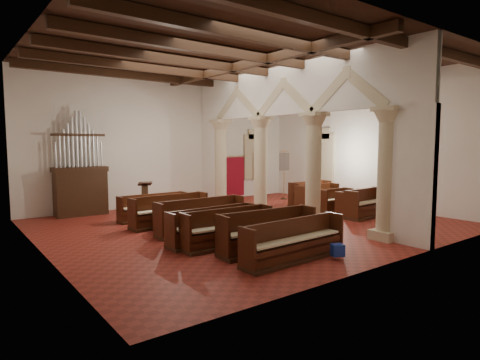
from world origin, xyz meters
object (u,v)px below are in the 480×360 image
(pipe_organ, at_px, (80,182))
(aisle_pew_0, at_px, (366,208))
(processional_banner, at_px, (284,184))
(nave_pew_0, at_px, (295,247))
(lectern, at_px, (145,200))

(pipe_organ, height_order, aisle_pew_0, pipe_organ)
(pipe_organ, xyz_separation_m, processional_banner, (9.89, -1.65, -0.54))
(processional_banner, height_order, nave_pew_0, processional_banner)
(processional_banner, bearing_deg, lectern, -172.51)
(processional_banner, relative_size, nave_pew_0, 0.81)
(processional_banner, bearing_deg, aisle_pew_0, -87.96)
(processional_banner, bearing_deg, nave_pew_0, -120.52)
(lectern, bearing_deg, pipe_organ, 168.96)
(lectern, distance_m, aisle_pew_0, 9.15)
(processional_banner, distance_m, aisle_pew_0, 5.87)
(pipe_organ, relative_size, lectern, 3.21)
(processional_banner, xyz_separation_m, nave_pew_0, (-7.37, -8.23, -0.49))
(pipe_organ, distance_m, lectern, 2.70)
(pipe_organ, relative_size, nave_pew_0, 1.35)
(pipe_organ, bearing_deg, aisle_pew_0, -39.70)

